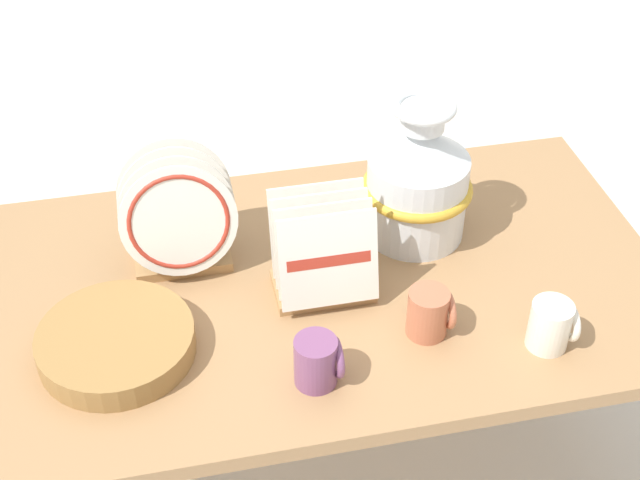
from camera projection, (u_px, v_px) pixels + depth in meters
name	position (u px, v px, depth m)	size (l,w,h in m)	color
ground_plane	(320.00, 455.00, 2.24)	(14.00, 14.00, 0.00)	beige
display_table	(320.00, 301.00, 1.91)	(1.46, 0.83, 0.59)	#9E754C
ceramic_vase	(418.00, 179.00, 1.91)	(0.24, 0.24, 0.33)	silver
dish_rack_round_plates	(178.00, 220.00, 1.84)	(0.24, 0.17, 0.26)	tan
dish_rack_square_plates	(324.00, 258.00, 1.79)	(0.20, 0.16, 0.22)	tan
wicker_charger_stack	(116.00, 343.00, 1.69)	(0.30, 0.30, 0.05)	olive
mug_terracotta_glaze	(430.00, 312.00, 1.72)	(0.09, 0.08, 0.10)	#B76647
mug_plum_glaze	(318.00, 361.00, 1.62)	(0.09, 0.08, 0.10)	#7A4770
mug_cream_glaze	(552.00, 325.00, 1.70)	(0.09, 0.08, 0.10)	silver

